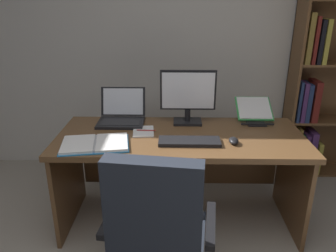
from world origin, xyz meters
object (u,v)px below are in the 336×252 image
(notepad, at_px, (143,131))
(laptop, at_px, (122,115))
(open_binder, at_px, (95,144))
(keyboard, at_px, (189,141))
(desk, at_px, (180,154))
(monitor, at_px, (188,98))
(pen, at_px, (146,130))
(office_chair, at_px, (158,244))
(computer_mouse, at_px, (234,141))
(bookshelf, at_px, (330,68))
(reading_stand_with_book, at_px, (254,111))

(notepad, bearing_deg, laptop, 131.85)
(open_binder, height_order, notepad, open_binder)
(open_binder, bearing_deg, keyboard, -4.69)
(desk, height_order, notepad, notepad)
(monitor, relative_size, pen, 3.06)
(office_chair, height_order, open_binder, office_chair)
(notepad, bearing_deg, open_binder, -141.48)
(laptop, height_order, open_binder, laptop)
(laptop, height_order, computer_mouse, laptop)
(laptop, bearing_deg, pen, -45.31)
(laptop, distance_m, notepad, 0.29)
(computer_mouse, xyz_separation_m, notepad, (-0.63, 0.19, -0.02))
(office_chair, bearing_deg, bookshelf, 53.89)
(office_chair, bearing_deg, laptop, 115.06)
(bookshelf, relative_size, office_chair, 2.25)
(bookshelf, height_order, notepad, bookshelf)
(bookshelf, xyz_separation_m, reading_stand_with_book, (-0.79, -0.54, -0.24))
(desk, height_order, computer_mouse, computer_mouse)
(desk, distance_m, computer_mouse, 0.48)
(laptop, xyz_separation_m, computer_mouse, (0.82, -0.40, -0.03))
(laptop, bearing_deg, notepad, -48.15)
(bookshelf, xyz_separation_m, open_binder, (-1.96, -1.05, -0.31))
(laptop, relative_size, notepad, 1.71)
(keyboard, distance_m, notepad, 0.38)
(reading_stand_with_book, bearing_deg, open_binder, -156.31)
(bookshelf, height_order, reading_stand_with_book, bookshelf)
(computer_mouse, relative_size, reading_stand_with_book, 0.36)
(keyboard, xyz_separation_m, open_binder, (-0.63, -0.05, -0.00))
(bookshelf, relative_size, keyboard, 5.26)
(desk, xyz_separation_m, computer_mouse, (0.36, -0.23, 0.22))
(monitor, relative_size, computer_mouse, 4.12)
(monitor, xyz_separation_m, computer_mouse, (0.30, -0.40, -0.19))
(notepad, bearing_deg, desk, 7.15)
(pen, bearing_deg, laptop, 134.69)
(laptop, relative_size, computer_mouse, 3.45)
(reading_stand_with_book, xyz_separation_m, open_binder, (-1.17, -0.51, -0.07))
(bookshelf, distance_m, open_binder, 2.24)
(reading_stand_with_book, bearing_deg, keyboard, -139.18)
(laptop, height_order, notepad, laptop)
(desk, xyz_separation_m, keyboard, (0.06, -0.23, 0.21))
(bookshelf, height_order, computer_mouse, bookshelf)
(bookshelf, height_order, monitor, bookshelf)
(open_binder, bearing_deg, pen, 27.55)
(bookshelf, relative_size, reading_stand_with_book, 7.66)
(desk, distance_m, office_chair, 0.86)
(office_chair, height_order, monitor, monitor)
(office_chair, distance_m, laptop, 1.14)
(open_binder, bearing_deg, desk, 16.39)
(monitor, bearing_deg, computer_mouse, -52.79)
(monitor, bearing_deg, office_chair, -100.54)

